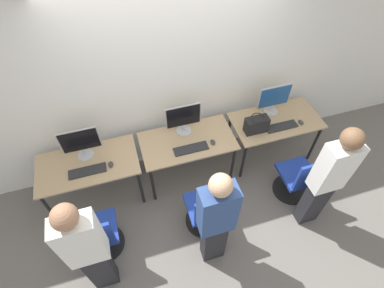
# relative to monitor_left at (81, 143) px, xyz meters

# --- Properties ---
(ground_plane) EXTENTS (20.00, 20.00, 0.00)m
(ground_plane) POSITION_rel_monitor_left_xyz_m (1.26, -0.46, -0.96)
(ground_plane) COLOR slate
(wall_back) EXTENTS (12.00, 0.05, 2.80)m
(wall_back) POSITION_rel_monitor_left_xyz_m (1.26, 0.31, 0.44)
(wall_back) COLOR silver
(wall_back) RESTS_ON ground_plane
(desk_left) EXTENTS (1.20, 0.65, 0.73)m
(desk_left) POSITION_rel_monitor_left_xyz_m (0.00, -0.14, -0.31)
(desk_left) COLOR tan
(desk_left) RESTS_ON ground_plane
(monitor_left) EXTENTS (0.45, 0.20, 0.44)m
(monitor_left) POSITION_rel_monitor_left_xyz_m (0.00, 0.00, 0.00)
(monitor_left) COLOR #B2B2B7
(monitor_left) RESTS_ON desk_left
(keyboard_left) EXTENTS (0.43, 0.13, 0.02)m
(keyboard_left) POSITION_rel_monitor_left_xyz_m (-0.00, -0.26, -0.22)
(keyboard_left) COLOR #262628
(keyboard_left) RESTS_ON desk_left
(mouse_left) EXTENTS (0.06, 0.09, 0.03)m
(mouse_left) POSITION_rel_monitor_left_xyz_m (0.27, -0.25, -0.22)
(mouse_left) COLOR #333333
(mouse_left) RESTS_ON desk_left
(office_chair_left) EXTENTS (0.48, 0.48, 0.87)m
(office_chair_left) POSITION_rel_monitor_left_xyz_m (-0.02, -0.91, -0.61)
(office_chair_left) COLOR black
(office_chair_left) RESTS_ON ground_plane
(person_left) EXTENTS (0.36, 0.22, 1.66)m
(person_left) POSITION_rel_monitor_left_xyz_m (-0.04, -1.28, -0.06)
(person_left) COLOR #232328
(person_left) RESTS_ON ground_plane
(desk_center) EXTENTS (1.20, 0.65, 0.73)m
(desk_center) POSITION_rel_monitor_left_xyz_m (1.26, -0.14, -0.31)
(desk_center) COLOR tan
(desk_center) RESTS_ON ground_plane
(monitor_center) EXTENTS (0.45, 0.20, 0.44)m
(monitor_center) POSITION_rel_monitor_left_xyz_m (1.26, 0.03, 0.00)
(monitor_center) COLOR #B2B2B7
(monitor_center) RESTS_ON desk_center
(keyboard_center) EXTENTS (0.43, 0.13, 0.02)m
(keyboard_center) POSITION_rel_monitor_left_xyz_m (1.26, -0.29, -0.22)
(keyboard_center) COLOR #262628
(keyboard_center) RESTS_ON desk_center
(mouse_center) EXTENTS (0.06, 0.09, 0.03)m
(mouse_center) POSITION_rel_monitor_left_xyz_m (1.55, -0.27, -0.22)
(mouse_center) COLOR #333333
(mouse_center) RESTS_ON desk_center
(office_chair_center) EXTENTS (0.48, 0.48, 0.87)m
(office_chair_center) POSITION_rel_monitor_left_xyz_m (1.24, -0.98, -0.61)
(office_chair_center) COLOR black
(office_chair_center) RESTS_ON ground_plane
(person_center) EXTENTS (0.36, 0.21, 1.62)m
(person_center) POSITION_rel_monitor_left_xyz_m (1.20, -1.34, -0.08)
(person_center) COLOR #232328
(person_center) RESTS_ON ground_plane
(desk_right) EXTENTS (1.20, 0.65, 0.73)m
(desk_right) POSITION_rel_monitor_left_xyz_m (2.52, -0.14, -0.31)
(desk_right) COLOR tan
(desk_right) RESTS_ON ground_plane
(monitor_right) EXTENTS (0.45, 0.20, 0.44)m
(monitor_right) POSITION_rel_monitor_left_xyz_m (2.52, 0.03, 0.00)
(monitor_right) COLOR #B2B2B7
(monitor_right) RESTS_ON desk_right
(keyboard_right) EXTENTS (0.43, 0.13, 0.02)m
(keyboard_right) POSITION_rel_monitor_left_xyz_m (2.52, -0.28, -0.22)
(keyboard_right) COLOR #262628
(keyboard_right) RESTS_ON desk_right
(mouse_right) EXTENTS (0.06, 0.09, 0.03)m
(mouse_right) POSITION_rel_monitor_left_xyz_m (2.80, -0.29, -0.22)
(mouse_right) COLOR #333333
(mouse_right) RESTS_ON desk_right
(office_chair_right) EXTENTS (0.48, 0.48, 0.87)m
(office_chair_right) POSITION_rel_monitor_left_xyz_m (2.54, -0.89, -0.61)
(office_chair_right) COLOR black
(office_chair_right) RESTS_ON ground_plane
(person_right) EXTENTS (0.36, 0.22, 1.67)m
(person_right) POSITION_rel_monitor_left_xyz_m (2.52, -1.25, -0.05)
(person_right) COLOR #232328
(person_right) RESTS_ON ground_plane
(handbag) EXTENTS (0.30, 0.18, 0.25)m
(handbag) POSITION_rel_monitor_left_xyz_m (2.16, -0.24, -0.12)
(handbag) COLOR black
(handbag) RESTS_ON desk_right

